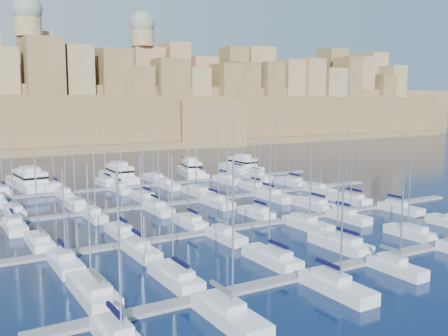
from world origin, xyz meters
TOP-DOWN VIEW (x-y plane):
  - ground at (0.00, 0.00)m, footprint 600.00×600.00m
  - pontoon_near at (0.00, -34.00)m, footprint 84.00×2.00m
  - pontoon_mid_near at (0.00, -12.00)m, footprint 84.00×2.00m
  - pontoon_mid_far at (0.00, 10.00)m, footprint 84.00×2.00m
  - pontoon_far at (0.00, 32.00)m, footprint 84.00×2.00m
  - sailboat_0 at (-34.16, -28.06)m, footprint 3.04×10.13m
  - sailboat_1 at (-25.27, -28.54)m, footprint 2.75×9.15m
  - sailboat_2 at (-12.30, -28.47)m, footprint 2.79×9.30m
  - sailboat_3 at (-0.87, -28.26)m, footprint 2.92×9.72m
  - sailboat_4 at (12.01, -29.16)m, footprint 2.36×7.88m
  - sailboat_7 at (-25.27, -39.75)m, footprint 2.92×9.74m
  - sailboat_8 at (-12.18, -39.48)m, footprint 2.75×9.18m
  - sailboat_9 at (-1.97, -38.52)m, footprint 2.17×7.23m
  - sailboat_12 at (-35.34, -6.73)m, footprint 2.63×8.77m
  - sailboat_13 at (-24.02, -7.03)m, footprint 2.44×8.15m
  - sailboat_14 at (-12.70, -6.98)m, footprint 2.47×8.25m
  - sailboat_15 at (0.11, -7.01)m, footprint 2.46×8.19m
  - sailboat_16 at (13.05, -6.42)m, footprint 2.82×9.39m
  - sailboat_17 at (22.44, -6.24)m, footprint 2.93×9.75m
  - sailboat_18 at (-34.42, -17.29)m, footprint 2.64×8.81m
  - sailboat_19 at (-24.87, -17.15)m, footprint 2.55×8.51m
  - sailboat_20 at (-12.00, -16.91)m, footprint 2.41×8.03m
  - sailboat_21 at (2.38, -17.58)m, footprint 2.82×9.39m
  - sailboat_22 at (11.53, -17.07)m, footprint 2.51×8.36m
  - sailboat_23 at (24.18, -17.16)m, footprint 2.56×8.54m
  - sailboat_24 at (-35.39, 15.46)m, footprint 2.74×9.14m
  - sailboat_25 at (-24.74, 15.49)m, footprint 2.77×9.22m
  - sailboat_26 at (-11.35, 15.47)m, footprint 2.75×9.17m
  - sailboat_27 at (0.78, 15.74)m, footprint 2.92×9.73m
  - sailboat_28 at (14.15, 14.96)m, footprint 2.44×8.13m
  - sailboat_29 at (25.48, 15.78)m, footprint 2.94×9.81m
  - sailboat_30 at (-36.95, 4.55)m, footprint 2.74×9.13m
  - sailboat_31 at (-24.28, 5.22)m, footprint 2.33×7.76m
  - sailboat_32 at (-13.08, 4.67)m, footprint 2.66×8.88m
  - sailboat_33 at (-1.18, 4.45)m, footprint 2.80×9.34m
  - sailboat_34 at (11.57, 3.94)m, footprint 3.11×10.38m
  - sailboat_35 at (24.72, 4.92)m, footprint 2.51×8.38m
  - sailboat_36 at (-34.56, 37.14)m, footprint 2.55×8.51m
  - sailboat_37 at (-23.97, 36.98)m, footprint 2.45×8.18m
  - sailboat_38 at (-12.14, 37.59)m, footprint 2.82×9.41m
  - sailboat_39 at (0.24, 37.93)m, footprint 3.03×10.10m
  - sailboat_40 at (11.75, 37.73)m, footprint 2.91×9.69m
  - sailboat_41 at (23.87, 37.86)m, footprint 2.99×9.96m
  - sailboat_43 at (-24.06, 27.01)m, footprint 2.46×8.19m
  - sailboat_44 at (-12.18, 27.21)m, footprint 2.34×7.79m
  - sailboat_45 at (-1.14, 26.93)m, footprint 2.51×8.36m
  - sailboat_46 at (14.18, 26.55)m, footprint 2.74×9.14m
  - sailboat_47 at (23.70, 26.63)m, footprint 2.69×8.96m
  - motor_yacht_a at (-28.22, 43.07)m, footprint 7.66×20.36m
  - motor_yacht_b at (-7.59, 41.88)m, footprint 5.74×17.59m
  - motor_yacht_c at (11.81, 40.78)m, footprint 8.19×15.79m
  - motor_yacht_d at (27.83, 41.02)m, footprint 5.44×15.85m
  - fortified_city at (-0.19, 155.26)m, footprint 460.00×108.95m

SIDE VIEW (x-z plane):
  - ground at x=0.00m, z-range 0.00..0.00m
  - pontoon_near at x=0.00m, z-range 0.00..0.40m
  - pontoon_mid_near at x=0.00m, z-range 0.00..0.40m
  - pontoon_mid_far at x=0.00m, z-range 0.00..0.40m
  - pontoon_far at x=0.00m, z-range 0.00..0.40m
  - sailboat_9 at x=-1.97m, z-range -4.56..5.95m
  - sailboat_44 at x=-12.18m, z-range -4.83..6.25m
  - sailboat_13 at x=-24.02m, z-range -4.91..6.34m
  - sailboat_37 at x=-23.97m, z-range -5.07..6.50m
  - sailboat_18 at x=-34.42m, z-range -5.32..6.77m
  - sailboat_32 at x=-13.08m, z-range -5.34..6.79m
  - sailboat_31 at x=-24.28m, z-range -5.76..7.22m
  - sailboat_4 at x=12.01m, z-range -5.76..7.22m
  - sailboat_45 at x=-1.14m, z-range -5.73..7.19m
  - sailboat_43 at x=-24.06m, z-range -5.80..7.26m
  - sailboat_15 at x=0.11m, z-range -5.82..7.27m
  - sailboat_20 at x=-12.00m, z-range -5.88..7.34m
  - sailboat_14 at x=-12.70m, z-range -5.88..7.34m
  - sailboat_46 at x=14.18m, z-range -5.60..7.07m
  - sailboat_28 at x=14.15m, z-range -5.98..7.45m
  - sailboat_19 at x=-24.87m, z-range -5.99..7.45m
  - sailboat_35 at x=24.72m, z-range -6.06..7.53m
  - sailboat_47 at x=23.70m, z-range -5.87..7.34m
  - sailboat_22 at x=11.53m, z-range -6.10..7.57m
  - sailboat_8 at x=-12.18m, z-range -5.78..7.26m
  - sailboat_36 at x=-34.56m, z-range -6.07..7.54m
  - sailboat_12 at x=-35.34m, z-range -6.17..7.65m
  - sailboat_40 at x=11.75m, z-range -5.78..7.26m
  - sailboat_16 at x=13.05m, z-range -6.03..7.52m
  - sailboat_26 at x=-11.35m, z-range -6.22..7.70m
  - sailboat_23 at x=24.18m, z-range -6.50..7.99m
  - sailboat_25 at x=-24.74m, z-range -6.35..7.84m
  - sailboat_21 at x=2.38m, z-range -6.26..7.76m
  - sailboat_1 at x=-25.27m, z-range -6.38..7.88m
  - sailboat_24 at x=-35.39m, z-range -6.58..8.08m
  - sailboat_29 at x=25.48m, z-range -6.29..7.80m
  - sailboat_38 at x=-12.14m, z-range -6.54..8.04m
  - sailboat_30 at x=-36.95m, z-range -6.65..8.16m
  - sailboat_33 at x=-1.18m, z-range -6.66..8.17m
  - sailboat_0 at x=-34.16m, z-range -6.17..7.67m
  - sailboat_3 at x=-0.87m, z-range -6.49..8.00m
  - sailboat_27 at x=0.78m, z-range -6.57..8.08m
  - sailboat_17 at x=22.44m, z-range -6.62..8.13m
  - sailboat_39 at x=0.24m, z-range -6.42..7.93m
  - sailboat_7 at x=-25.27m, z-range -6.80..8.32m
  - sailboat_2 at x=-12.30m, z-range -6.99..8.50m
  - sailboat_41 at x=23.87m, z-range -7.68..9.23m
  - sailboat_34 at x=11.57m, z-range -7.89..9.45m
  - motor_yacht_c at x=11.81m, z-range -0.90..4.35m
  - motor_yacht_a at x=-28.22m, z-range -0.90..4.35m
  - motor_yacht_b at x=-7.59m, z-range -0.90..4.35m
  - motor_yacht_d at x=27.83m, z-range -0.90..4.35m
  - fortified_city at x=-0.19m, z-range -15.02..44.50m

